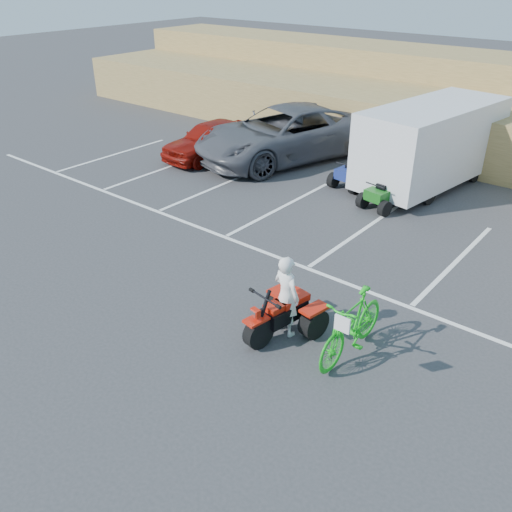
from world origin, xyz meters
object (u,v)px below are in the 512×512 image
Objects in this scene: rider at (286,296)px; cargo_trailer at (431,143)px; quad_atv_green at (382,208)px; quad_atv_blue at (351,186)px; red_car at (211,139)px; green_dirt_bike at (352,325)px; red_trike_atv at (280,334)px; grey_pickup at (284,134)px.

rider is 0.29× the size of cargo_trailer.
quad_atv_green is at bearing -68.34° from rider.
cargo_trailer reaches higher than quad_atv_blue.
quad_atv_blue is (-1.81, -1.73, -1.43)m from cargo_trailer.
red_car is at bearing -154.03° from cargo_trailer.
red_car is at bearing 145.96° from green_dirt_bike.
rider is 1.39m from green_dirt_bike.
green_dirt_bike is 0.53× the size of red_car.
red_trike_atv is 7.18m from quad_atv_green.
green_dirt_bike is 9.76m from cargo_trailer.
red_trike_atv is at bearing -64.55° from quad_atv_blue.
green_dirt_bike is 1.60× the size of quad_atv_green.
red_car is (-8.75, 7.33, 0.69)m from red_trike_atv.
red_car is 5.81m from quad_atv_blue.
red_car is at bearing -172.07° from quad_atv_green.
quad_atv_green is (-1.43, 6.90, -0.86)m from rider.
quad_atv_green is (-2.79, 6.68, -0.65)m from green_dirt_bike.
rider is at bearing -35.83° from grey_pickup.
rider is at bearing -74.37° from cargo_trailer.
grey_pickup is 4.94× the size of quad_atv_blue.
grey_pickup reaches higher than rider.
quad_atv_blue reaches higher than quad_atv_green.
cargo_trailer is 4.23× the size of quad_atv_blue.
grey_pickup is 3.71m from quad_atv_blue.
quad_atv_green is (1.62, -0.96, 0.00)m from quad_atv_blue.
quad_atv_green is (-0.18, -2.69, -1.43)m from cargo_trailer.
cargo_trailer is at bearing 48.59° from quad_atv_blue.
green_dirt_bike is at bearing -160.91° from rider.
red_car is 7.39m from quad_atv_green.
quad_atv_green is at bearing -2.47° from grey_pickup.
quad_atv_blue is (5.73, 0.68, -0.69)m from red_car.
green_dirt_bike is at bearing 24.78° from red_trike_atv.
rider is 8.47m from quad_atv_blue.
quad_atv_blue is 1.88m from quad_atv_green.
red_trike_atv is at bearing -36.31° from red_car.
rider reaches higher than red_trike_atv.
red_trike_atv is 11.05m from grey_pickup.
rider is at bearing -64.03° from quad_atv_blue.
quad_atv_green is at bearing 113.09° from green_dirt_bike.
quad_atv_green is at bearing 1.43° from red_car.
red_trike_atv is at bearing -68.62° from quad_atv_green.
red_trike_atv is 0.97× the size of rider.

